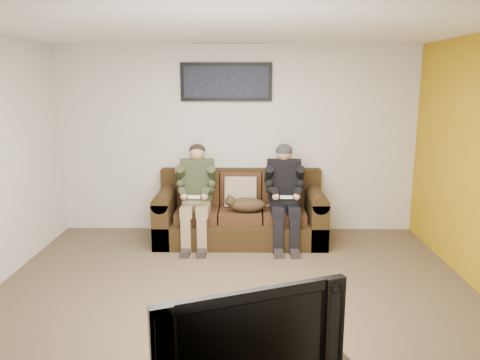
{
  "coord_description": "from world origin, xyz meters",
  "views": [
    {
      "loc": [
        0.11,
        -4.28,
        2.12
      ],
      "look_at": [
        0.04,
        1.2,
        0.95
      ],
      "focal_mm": 35.0,
      "sensor_mm": 36.0,
      "label": 1
    }
  ],
  "objects_px": {
    "framed_poster": "(226,82)",
    "television": "(246,335)",
    "person_left": "(196,189)",
    "person_right": "(284,189)",
    "sofa": "(241,214)",
    "cat": "(246,204)"
  },
  "relations": [
    {
      "from": "person_right",
      "to": "television",
      "type": "xyz_separation_m",
      "value": [
        -0.5,
        -3.59,
        0.01
      ]
    },
    {
      "from": "person_left",
      "to": "television",
      "type": "relative_size",
      "value": 1.2
    },
    {
      "from": "sofa",
      "to": "person_left",
      "type": "distance_m",
      "value": 0.72
    },
    {
      "from": "person_left",
      "to": "television",
      "type": "xyz_separation_m",
      "value": [
        0.64,
        -3.59,
        0.02
      ]
    },
    {
      "from": "cat",
      "to": "television",
      "type": "distance_m",
      "value": 3.53
    },
    {
      "from": "sofa",
      "to": "television",
      "type": "distance_m",
      "value": 3.8
    },
    {
      "from": "television",
      "to": "framed_poster",
      "type": "bearing_deg",
      "value": 72.25
    },
    {
      "from": "framed_poster",
      "to": "person_left",
      "type": "bearing_deg",
      "value": -123.09
    },
    {
      "from": "cat",
      "to": "sofa",
      "type": "bearing_deg",
      "value": 105.81
    },
    {
      "from": "sofa",
      "to": "framed_poster",
      "type": "xyz_separation_m",
      "value": [
        -0.2,
        0.39,
        1.76
      ]
    },
    {
      "from": "person_left",
      "to": "person_right",
      "type": "relative_size",
      "value": 0.99
    },
    {
      "from": "cat",
      "to": "framed_poster",
      "type": "bearing_deg",
      "value": 113.02
    },
    {
      "from": "person_left",
      "to": "cat",
      "type": "bearing_deg",
      "value": -5.81
    },
    {
      "from": "person_left",
      "to": "framed_poster",
      "type": "height_order",
      "value": "framed_poster"
    },
    {
      "from": "sofa",
      "to": "framed_poster",
      "type": "relative_size",
      "value": 1.78
    },
    {
      "from": "sofa",
      "to": "person_left",
      "type": "xyz_separation_m",
      "value": [
        -0.57,
        -0.19,
        0.39
      ]
    },
    {
      "from": "person_right",
      "to": "person_left",
      "type": "bearing_deg",
      "value": -179.98
    },
    {
      "from": "framed_poster",
      "to": "television",
      "type": "bearing_deg",
      "value": -86.3
    },
    {
      "from": "sofa",
      "to": "person_left",
      "type": "bearing_deg",
      "value": -161.99
    },
    {
      "from": "person_left",
      "to": "cat",
      "type": "relative_size",
      "value": 1.98
    },
    {
      "from": "person_left",
      "to": "person_right",
      "type": "bearing_deg",
      "value": 0.02
    },
    {
      "from": "person_right",
      "to": "framed_poster",
      "type": "height_order",
      "value": "framed_poster"
    }
  ]
}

